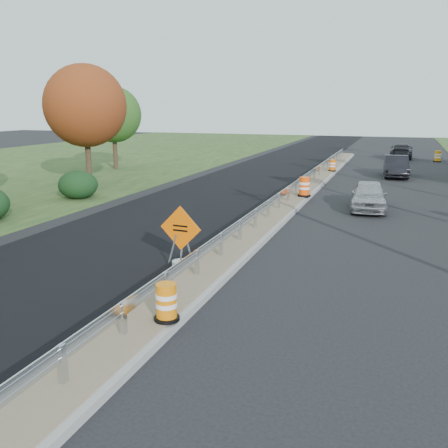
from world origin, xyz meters
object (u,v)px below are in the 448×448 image
(barrel_median_near, at_px, (166,303))
(barrel_shoulder_far, at_px, (438,157))
(barrel_median_mid, at_px, (304,187))
(caution_sign, at_px, (181,251))
(barrel_median_far, at_px, (332,166))
(car_dark_far, at_px, (401,151))
(car_silver, at_px, (369,195))
(car_dark_mid, at_px, (396,166))

(barrel_median_near, distance_m, barrel_shoulder_far, 39.95)
(barrel_median_near, distance_m, barrel_median_mid, 16.56)
(caution_sign, distance_m, barrel_median_far, 23.49)
(barrel_median_far, relative_size, car_dark_far, 0.17)
(car_dark_far, bearing_deg, barrel_shoulder_far, 147.14)
(barrel_shoulder_far, height_order, car_dark_far, car_dark_far)
(caution_sign, bearing_deg, car_silver, 70.03)
(barrel_median_far, bearing_deg, car_dark_mid, 0.60)
(barrel_median_far, xyz_separation_m, barrel_shoulder_far, (7.80, 11.50, -0.16))
(barrel_median_mid, bearing_deg, barrel_shoulder_far, 70.98)
(car_silver, bearing_deg, barrel_median_mid, 154.04)
(caution_sign, relative_size, barrel_median_mid, 1.89)
(barrel_shoulder_far, bearing_deg, barrel_median_mid, -109.02)
(barrel_median_mid, bearing_deg, caution_sign, -97.24)
(barrel_median_far, xyz_separation_m, car_silver, (3.35, -12.48, 0.06))
(car_silver, xyz_separation_m, car_dark_mid, (1.07, 12.53, 0.05))
(barrel_shoulder_far, xyz_separation_m, car_silver, (-4.45, -23.98, 0.22))
(barrel_median_mid, xyz_separation_m, car_dark_mid, (4.42, 11.18, 0.03))
(barrel_median_far, relative_size, car_dark_mid, 0.18)
(car_dark_mid, bearing_deg, car_dark_far, 85.04)
(barrel_shoulder_far, bearing_deg, barrel_median_near, -101.26)
(barrel_median_near, bearing_deg, caution_sign, 110.17)
(barrel_median_mid, distance_m, barrel_median_far, 11.13)
(barrel_median_mid, bearing_deg, barrel_median_near, -90.00)
(barrel_median_near, height_order, car_silver, car_silver)
(barrel_shoulder_far, bearing_deg, car_dark_mid, -106.46)
(barrel_median_far, height_order, car_silver, car_silver)
(car_dark_far, bearing_deg, caution_sign, 81.89)
(car_dark_mid, bearing_deg, barrel_shoulder_far, 69.84)
(car_dark_mid, bearing_deg, barrel_median_far, 176.90)
(barrel_median_near, distance_m, car_dark_mid, 28.08)
(car_dark_mid, bearing_deg, car_silver, -98.59)
(caution_sign, xyz_separation_m, car_silver, (4.91, 10.95, 0.21))
(caution_sign, bearing_deg, barrel_median_far, 90.36)
(caution_sign, height_order, car_dark_far, caution_sign)
(car_dark_mid, bearing_deg, barrel_median_mid, -115.27)
(barrel_median_near, xyz_separation_m, car_dark_far, (4.72, 41.29, 0.07))
(caution_sign, bearing_deg, car_dark_mid, 79.89)
(car_dark_far, bearing_deg, car_dark_mid, 90.25)
(barrel_median_mid, xyz_separation_m, car_silver, (3.35, -1.35, -0.02))
(barrel_median_near, bearing_deg, barrel_median_far, 90.00)
(barrel_median_near, relative_size, barrel_median_mid, 0.83)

